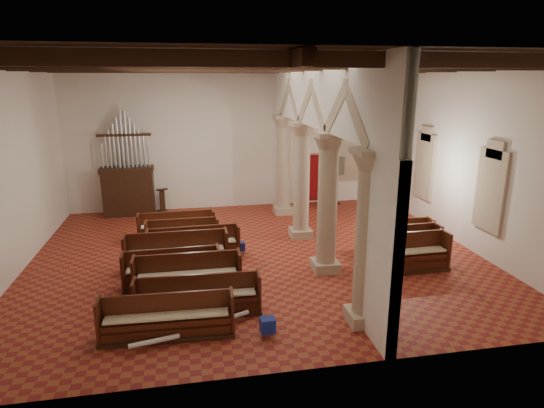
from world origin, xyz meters
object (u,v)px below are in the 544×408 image
(lectern, at_px, (162,202))
(nave_pew_0, at_px, (168,323))
(aisle_pew_0, at_px, (413,258))
(processional_banner, at_px, (338,187))
(pipe_organ, at_px, (128,182))

(lectern, height_order, nave_pew_0, lectern)
(nave_pew_0, distance_m, aisle_pew_0, 7.38)
(lectern, height_order, processional_banner, processional_banner)
(pipe_organ, height_order, aisle_pew_0, pipe_organ)
(nave_pew_0, bearing_deg, processional_banner, 55.76)
(aisle_pew_0, bearing_deg, lectern, 134.24)
(lectern, relative_size, processional_banner, 0.47)
(lectern, bearing_deg, nave_pew_0, -97.64)
(pipe_organ, height_order, processional_banner, pipe_organ)
(pipe_organ, relative_size, aisle_pew_0, 2.08)
(pipe_organ, xyz_separation_m, nave_pew_0, (1.86, -9.79, -1.05))
(processional_banner, distance_m, nave_pew_0, 12.12)
(pipe_organ, relative_size, processional_banner, 1.88)
(lectern, bearing_deg, aisle_pew_0, -55.31)
(pipe_organ, bearing_deg, processional_banner, -0.04)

